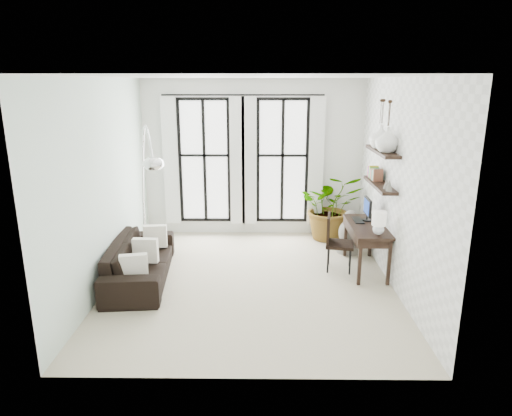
{
  "coord_description": "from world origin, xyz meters",
  "views": [
    {
      "loc": [
        0.17,
        -6.79,
        3.13
      ],
      "look_at": [
        0.08,
        0.3,
        1.16
      ],
      "focal_mm": 32.0,
      "sensor_mm": 36.0,
      "label": 1
    }
  ],
  "objects_px": {
    "plant": "(330,206)",
    "desk": "(367,229)",
    "sofa": "(140,260)",
    "arc_lamp": "(146,162)",
    "buddha": "(349,235)",
    "desk_chair": "(335,239)"
  },
  "relations": [
    {
      "from": "sofa",
      "to": "desk",
      "type": "distance_m",
      "value": 3.79
    },
    {
      "from": "plant",
      "to": "buddha",
      "type": "bearing_deg",
      "value": -71.61
    },
    {
      "from": "plant",
      "to": "desk",
      "type": "distance_m",
      "value": 1.72
    },
    {
      "from": "arc_lamp",
      "to": "sofa",
      "type": "bearing_deg",
      "value": -104.2
    },
    {
      "from": "sofa",
      "to": "desk_chair",
      "type": "relative_size",
      "value": 2.33
    },
    {
      "from": "plant",
      "to": "arc_lamp",
      "type": "distance_m",
      "value": 3.85
    },
    {
      "from": "sofa",
      "to": "arc_lamp",
      "type": "bearing_deg",
      "value": -19.34
    },
    {
      "from": "plant",
      "to": "desk",
      "type": "relative_size",
      "value": 1.01
    },
    {
      "from": "desk_chair",
      "to": "arc_lamp",
      "type": "distance_m",
      "value": 3.39
    },
    {
      "from": "plant",
      "to": "arc_lamp",
      "type": "bearing_deg",
      "value": -153.35
    },
    {
      "from": "desk",
      "to": "desk_chair",
      "type": "distance_m",
      "value": 0.56
    },
    {
      "from": "sofa",
      "to": "desk",
      "type": "height_order",
      "value": "desk"
    },
    {
      "from": "sofa",
      "to": "arc_lamp",
      "type": "xyz_separation_m",
      "value": [
        0.1,
        0.41,
        1.55
      ]
    },
    {
      "from": "desk",
      "to": "buddha",
      "type": "distance_m",
      "value": 0.99
    },
    {
      "from": "sofa",
      "to": "arc_lamp",
      "type": "relative_size",
      "value": 0.91
    },
    {
      "from": "plant",
      "to": "desk",
      "type": "bearing_deg",
      "value": -77.6
    },
    {
      "from": "desk_chair",
      "to": "buddha",
      "type": "height_order",
      "value": "desk_chair"
    },
    {
      "from": "sofa",
      "to": "desk_chair",
      "type": "bearing_deg",
      "value": -87.17
    },
    {
      "from": "desk",
      "to": "buddha",
      "type": "xyz_separation_m",
      "value": [
        -0.11,
        0.9,
        -0.4
      ]
    },
    {
      "from": "desk",
      "to": "sofa",
      "type": "bearing_deg",
      "value": -174.23
    },
    {
      "from": "sofa",
      "to": "plant",
      "type": "relative_size",
      "value": 1.64
    },
    {
      "from": "desk",
      "to": "buddha",
      "type": "relative_size",
      "value": 1.66
    }
  ]
}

